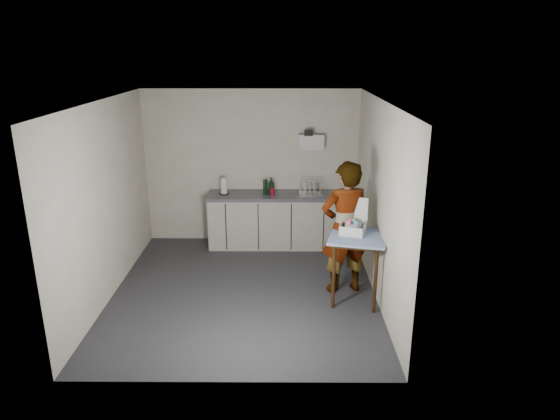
{
  "coord_description": "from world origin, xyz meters",
  "views": [
    {
      "loc": [
        0.53,
        -6.26,
        3.24
      ],
      "look_at": [
        0.49,
        0.45,
        1.04
      ],
      "focal_mm": 32.0,
      "sensor_mm": 36.0,
      "label": 1
    }
  ],
  "objects_px": {
    "soap_bottle": "(271,186)",
    "kitchen_counter": "(275,221)",
    "standing_man": "(345,228)",
    "bakery_box": "(353,225)",
    "dish_rack": "(310,191)",
    "paper_towel": "(224,186)",
    "dark_bottle": "(265,187)",
    "soda_can": "(272,191)",
    "side_table": "(357,244)"
  },
  "relations": [
    {
      "from": "kitchen_counter",
      "to": "dark_bottle",
      "type": "height_order",
      "value": "dark_bottle"
    },
    {
      "from": "standing_man",
      "to": "bakery_box",
      "type": "bearing_deg",
      "value": 98.48
    },
    {
      "from": "soap_bottle",
      "to": "bakery_box",
      "type": "distance_m",
      "value": 2.15
    },
    {
      "from": "bakery_box",
      "to": "soda_can",
      "type": "bearing_deg",
      "value": 139.02
    },
    {
      "from": "standing_man",
      "to": "side_table",
      "type": "bearing_deg",
      "value": 98.71
    },
    {
      "from": "soda_can",
      "to": "dish_rack",
      "type": "xyz_separation_m",
      "value": [
        0.62,
        0.05,
        -0.0
      ]
    },
    {
      "from": "paper_towel",
      "to": "dish_rack",
      "type": "xyz_separation_m",
      "value": [
        1.43,
        0.0,
        -0.07
      ]
    },
    {
      "from": "paper_towel",
      "to": "dish_rack",
      "type": "height_order",
      "value": "paper_towel"
    },
    {
      "from": "dish_rack",
      "to": "side_table",
      "type": "bearing_deg",
      "value": -75.2
    },
    {
      "from": "soap_bottle",
      "to": "bakery_box",
      "type": "xyz_separation_m",
      "value": [
        1.11,
        -1.85,
        -0.03
      ]
    },
    {
      "from": "dark_bottle",
      "to": "kitchen_counter",
      "type": "bearing_deg",
      "value": 10.12
    },
    {
      "from": "standing_man",
      "to": "dish_rack",
      "type": "height_order",
      "value": "standing_man"
    },
    {
      "from": "paper_towel",
      "to": "dish_rack",
      "type": "bearing_deg",
      "value": 0.18
    },
    {
      "from": "soda_can",
      "to": "dark_bottle",
      "type": "distance_m",
      "value": 0.14
    },
    {
      "from": "paper_towel",
      "to": "standing_man",
      "type": "bearing_deg",
      "value": -42.46
    },
    {
      "from": "dish_rack",
      "to": "kitchen_counter",
      "type": "bearing_deg",
      "value": 179.73
    },
    {
      "from": "side_table",
      "to": "dark_bottle",
      "type": "height_order",
      "value": "dark_bottle"
    },
    {
      "from": "standing_man",
      "to": "dark_bottle",
      "type": "relative_size",
      "value": 7.29
    },
    {
      "from": "kitchen_counter",
      "to": "soap_bottle",
      "type": "bearing_deg",
      "value": -174.19
    },
    {
      "from": "paper_towel",
      "to": "bakery_box",
      "type": "xyz_separation_m",
      "value": [
        1.9,
        -1.84,
        -0.01
      ]
    },
    {
      "from": "dish_rack",
      "to": "bakery_box",
      "type": "bearing_deg",
      "value": -75.83
    },
    {
      "from": "side_table",
      "to": "soap_bottle",
      "type": "xyz_separation_m",
      "value": [
        -1.16,
        1.96,
        0.24
      ]
    },
    {
      "from": "kitchen_counter",
      "to": "dish_rack",
      "type": "xyz_separation_m",
      "value": [
        0.58,
        -0.0,
        0.54
      ]
    },
    {
      "from": "side_table",
      "to": "paper_towel",
      "type": "relative_size",
      "value": 3.32
    },
    {
      "from": "paper_towel",
      "to": "bakery_box",
      "type": "bearing_deg",
      "value": -44.22
    },
    {
      "from": "soda_can",
      "to": "paper_towel",
      "type": "distance_m",
      "value": 0.81
    },
    {
      "from": "side_table",
      "to": "soap_bottle",
      "type": "bearing_deg",
      "value": 133.51
    },
    {
      "from": "standing_man",
      "to": "bakery_box",
      "type": "distance_m",
      "value": 0.23
    },
    {
      "from": "kitchen_counter",
      "to": "bakery_box",
      "type": "xyz_separation_m",
      "value": [
        1.05,
        -1.85,
        0.6
      ]
    },
    {
      "from": "dish_rack",
      "to": "dark_bottle",
      "type": "bearing_deg",
      "value": -178.01
    },
    {
      "from": "soap_bottle",
      "to": "kitchen_counter",
      "type": "bearing_deg",
      "value": 5.81
    },
    {
      "from": "standing_man",
      "to": "soap_bottle",
      "type": "bearing_deg",
      "value": -73.74
    },
    {
      "from": "soap_bottle",
      "to": "dark_bottle",
      "type": "height_order",
      "value": "soap_bottle"
    },
    {
      "from": "dish_rack",
      "to": "bakery_box",
      "type": "height_order",
      "value": "bakery_box"
    },
    {
      "from": "paper_towel",
      "to": "dish_rack",
      "type": "relative_size",
      "value": 0.77
    },
    {
      "from": "paper_towel",
      "to": "soap_bottle",
      "type": "bearing_deg",
      "value": 0.07
    },
    {
      "from": "paper_towel",
      "to": "bakery_box",
      "type": "height_order",
      "value": "bakery_box"
    },
    {
      "from": "kitchen_counter",
      "to": "side_table",
      "type": "bearing_deg",
      "value": -60.74
    },
    {
      "from": "standing_man",
      "to": "dark_bottle",
      "type": "distance_m",
      "value": 1.99
    },
    {
      "from": "soap_bottle",
      "to": "soda_can",
      "type": "distance_m",
      "value": 0.1
    },
    {
      "from": "kitchen_counter",
      "to": "paper_towel",
      "type": "height_order",
      "value": "paper_towel"
    },
    {
      "from": "paper_towel",
      "to": "dish_rack",
      "type": "distance_m",
      "value": 1.43
    },
    {
      "from": "paper_towel",
      "to": "side_table",
      "type": "bearing_deg",
      "value": -45.14
    },
    {
      "from": "dark_bottle",
      "to": "soap_bottle",
      "type": "bearing_deg",
      "value": 12.8
    },
    {
      "from": "soap_bottle",
      "to": "dish_rack",
      "type": "relative_size",
      "value": 0.79
    },
    {
      "from": "dark_bottle",
      "to": "bakery_box",
      "type": "relative_size",
      "value": 0.57
    },
    {
      "from": "soap_bottle",
      "to": "dish_rack",
      "type": "bearing_deg",
      "value": 0.31
    },
    {
      "from": "dark_bottle",
      "to": "side_table",
      "type": "bearing_deg",
      "value": -56.94
    },
    {
      "from": "soap_bottle",
      "to": "bakery_box",
      "type": "relative_size",
      "value": 0.65
    },
    {
      "from": "soap_bottle",
      "to": "side_table",
      "type": "bearing_deg",
      "value": -59.31
    }
  ]
}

